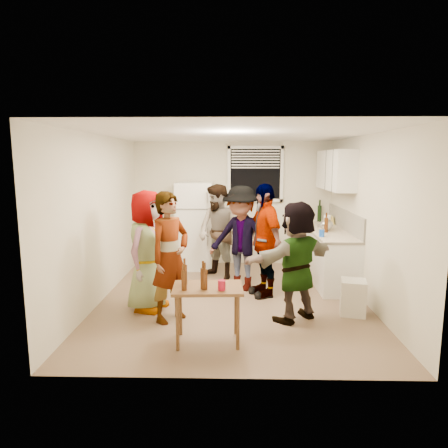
{
  "coord_description": "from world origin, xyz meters",
  "views": [
    {
      "loc": [
        0.01,
        -5.88,
        2.12
      ],
      "look_at": [
        -0.13,
        0.2,
        1.15
      ],
      "focal_mm": 32.0,
      "sensor_mm": 36.0,
      "label": 1
    }
  ],
  "objects_px": {
    "refrigerator": "(195,226)",
    "red_cup": "(222,290)",
    "wine_bottle": "(319,221)",
    "blue_cup": "(322,237)",
    "guest_grey": "(149,308)",
    "guest_orange": "(295,319)",
    "beer_bottle_table": "(203,289)",
    "serving_table": "(208,342)",
    "kettle": "(326,230)",
    "guest_black": "(263,295)",
    "guest_back_left": "(219,278)",
    "guest_stripe": "(171,319)",
    "trash_bin": "(353,297)",
    "beer_bottle_counter": "(326,232)",
    "guest_back_right": "(241,289)"
  },
  "relations": [
    {
      "from": "refrigerator",
      "to": "kettle",
      "type": "height_order",
      "value": "refrigerator"
    },
    {
      "from": "wine_bottle",
      "to": "guest_black",
      "type": "height_order",
      "value": "wine_bottle"
    },
    {
      "from": "guest_grey",
      "to": "guest_black",
      "type": "height_order",
      "value": "guest_grey"
    },
    {
      "from": "beer_bottle_counter",
      "to": "guest_back_right",
      "type": "distance_m",
      "value": 1.76
    },
    {
      "from": "guest_back_left",
      "to": "guest_black",
      "type": "relative_size",
      "value": 0.96
    },
    {
      "from": "refrigerator",
      "to": "kettle",
      "type": "distance_m",
      "value": 2.53
    },
    {
      "from": "beer_bottle_counter",
      "to": "red_cup",
      "type": "height_order",
      "value": "beer_bottle_counter"
    },
    {
      "from": "red_cup",
      "to": "guest_grey",
      "type": "relative_size",
      "value": 0.07
    },
    {
      "from": "beer_bottle_table",
      "to": "guest_stripe",
      "type": "bearing_deg",
      "value": 123.56
    },
    {
      "from": "guest_back_right",
      "to": "guest_back_left",
      "type": "bearing_deg",
      "value": 148.19
    },
    {
      "from": "serving_table",
      "to": "guest_back_left",
      "type": "height_order",
      "value": "serving_table"
    },
    {
      "from": "guest_grey",
      "to": "guest_black",
      "type": "distance_m",
      "value": 1.82
    },
    {
      "from": "refrigerator",
      "to": "guest_orange",
      "type": "relative_size",
      "value": 1.06
    },
    {
      "from": "beer_bottle_table",
      "to": "serving_table",
      "type": "bearing_deg",
      "value": 59.02
    },
    {
      "from": "blue_cup",
      "to": "beer_bottle_table",
      "type": "relative_size",
      "value": 0.47
    },
    {
      "from": "beer_bottle_counter",
      "to": "guest_back_left",
      "type": "bearing_deg",
      "value": 172.68
    },
    {
      "from": "trash_bin",
      "to": "guest_orange",
      "type": "bearing_deg",
      "value": -166.63
    },
    {
      "from": "blue_cup",
      "to": "guest_orange",
      "type": "bearing_deg",
      "value": -115.62
    },
    {
      "from": "wine_bottle",
      "to": "beer_bottle_table",
      "type": "bearing_deg",
      "value": -119.54
    },
    {
      "from": "beer_bottle_table",
      "to": "guest_stripe",
      "type": "xyz_separation_m",
      "value": [
        -0.49,
        0.74,
        -0.68
      ]
    },
    {
      "from": "refrigerator",
      "to": "wine_bottle",
      "type": "xyz_separation_m",
      "value": [
        2.5,
        0.26,
        0.05
      ]
    },
    {
      "from": "serving_table",
      "to": "guest_grey",
      "type": "height_order",
      "value": "serving_table"
    },
    {
      "from": "guest_grey",
      "to": "guest_orange",
      "type": "distance_m",
      "value": 2.08
    },
    {
      "from": "guest_stripe",
      "to": "guest_back_right",
      "type": "height_order",
      "value": "guest_back_right"
    },
    {
      "from": "trash_bin",
      "to": "guest_stripe",
      "type": "relative_size",
      "value": 0.28
    },
    {
      "from": "beer_bottle_table",
      "to": "guest_back_right",
      "type": "distance_m",
      "value": 2.22
    },
    {
      "from": "blue_cup",
      "to": "guest_back_left",
      "type": "bearing_deg",
      "value": 159.37
    },
    {
      "from": "guest_orange",
      "to": "trash_bin",
      "type": "bearing_deg",
      "value": 157.3
    },
    {
      "from": "refrigerator",
      "to": "guest_grey",
      "type": "height_order",
      "value": "refrigerator"
    },
    {
      "from": "trash_bin",
      "to": "serving_table",
      "type": "xyz_separation_m",
      "value": [
        -1.96,
        -0.91,
        -0.25
      ]
    },
    {
      "from": "beer_bottle_counter",
      "to": "kettle",
      "type": "bearing_deg",
      "value": 75.47
    },
    {
      "from": "wine_bottle",
      "to": "blue_cup",
      "type": "relative_size",
      "value": 2.87
    },
    {
      "from": "red_cup",
      "to": "guest_black",
      "type": "bearing_deg",
      "value": 71.34
    },
    {
      "from": "trash_bin",
      "to": "serving_table",
      "type": "height_order",
      "value": "trash_bin"
    },
    {
      "from": "refrigerator",
      "to": "guest_back_left",
      "type": "distance_m",
      "value": 1.23
    },
    {
      "from": "serving_table",
      "to": "beer_bottle_table",
      "type": "distance_m",
      "value": 0.68
    },
    {
      "from": "trash_bin",
      "to": "guest_back_right",
      "type": "distance_m",
      "value": 1.89
    },
    {
      "from": "guest_black",
      "to": "trash_bin",
      "type": "bearing_deg",
      "value": 36.97
    },
    {
      "from": "guest_grey",
      "to": "kettle",
      "type": "bearing_deg",
      "value": -43.76
    },
    {
      "from": "trash_bin",
      "to": "beer_bottle_table",
      "type": "relative_size",
      "value": 2.03
    },
    {
      "from": "guest_grey",
      "to": "blue_cup",
      "type": "bearing_deg",
      "value": -52.62
    },
    {
      "from": "wine_bottle",
      "to": "blue_cup",
      "type": "xyz_separation_m",
      "value": [
        -0.31,
        -1.65,
        0.0
      ]
    },
    {
      "from": "refrigerator",
      "to": "serving_table",
      "type": "xyz_separation_m",
      "value": [
        0.47,
        -3.33,
        -0.85
      ]
    },
    {
      "from": "beer_bottle_counter",
      "to": "trash_bin",
      "type": "xyz_separation_m",
      "value": [
        0.07,
        -1.44,
        -0.65
      ]
    },
    {
      "from": "guest_back_left",
      "to": "guest_black",
      "type": "distance_m",
      "value": 1.16
    },
    {
      "from": "guest_stripe",
      "to": "guest_black",
      "type": "relative_size",
      "value": 0.98
    },
    {
      "from": "kettle",
      "to": "guest_back_left",
      "type": "bearing_deg",
      "value": 154.52
    },
    {
      "from": "beer_bottle_table",
      "to": "guest_grey",
      "type": "bearing_deg",
      "value": 127.74
    },
    {
      "from": "refrigerator",
      "to": "red_cup",
      "type": "xyz_separation_m",
      "value": [
        0.63,
        -3.45,
        -0.17
      ]
    },
    {
      "from": "blue_cup",
      "to": "refrigerator",
      "type": "bearing_deg",
      "value": 147.72
    }
  ]
}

